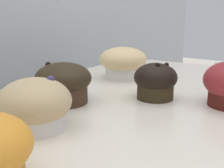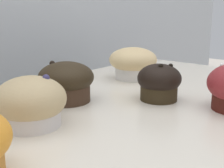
{
  "view_description": "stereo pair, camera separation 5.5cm",
  "coord_description": "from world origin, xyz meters",
  "px_view_note": "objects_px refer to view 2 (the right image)",
  "views": [
    {
      "loc": [
        -0.47,
        -0.26,
        1.06
      ],
      "look_at": [
        -0.02,
        0.05,
        0.93
      ],
      "focal_mm": 50.0,
      "sensor_mm": 36.0,
      "label": 1
    },
    {
      "loc": [
        -0.43,
        -0.3,
        1.06
      ],
      "look_at": [
        -0.02,
        0.05,
        0.93
      ],
      "focal_mm": 50.0,
      "sensor_mm": 36.0,
      "label": 2
    }
  ],
  "objects_px": {
    "muffin_back_left": "(133,62)",
    "muffin_back_center": "(31,103)",
    "muffin_front_left": "(159,82)",
    "muffin_front_right": "(66,82)"
  },
  "relations": [
    {
      "from": "muffin_back_left",
      "to": "muffin_front_left",
      "type": "xyz_separation_m",
      "value": [
        -0.12,
        -0.15,
        -0.01
      ]
    },
    {
      "from": "muffin_back_left",
      "to": "muffin_front_left",
      "type": "bearing_deg",
      "value": -128.4
    },
    {
      "from": "muffin_front_right",
      "to": "muffin_front_left",
      "type": "bearing_deg",
      "value": -47.21
    },
    {
      "from": "muffin_back_left",
      "to": "muffin_back_center",
      "type": "distance_m",
      "value": 0.37
    },
    {
      "from": "muffin_front_left",
      "to": "muffin_front_right",
      "type": "relative_size",
      "value": 0.8
    },
    {
      "from": "muffin_front_left",
      "to": "muffin_back_center",
      "type": "distance_m",
      "value": 0.26
    },
    {
      "from": "muffin_back_left",
      "to": "muffin_front_right",
      "type": "height_order",
      "value": "muffin_back_left"
    },
    {
      "from": "muffin_back_left",
      "to": "muffin_back_center",
      "type": "relative_size",
      "value": 1.11
    },
    {
      "from": "muffin_back_center",
      "to": "muffin_back_left",
      "type": "bearing_deg",
      "value": 11.92
    },
    {
      "from": "muffin_front_right",
      "to": "muffin_back_center",
      "type": "xyz_separation_m",
      "value": [
        -0.12,
        -0.06,
        -0.0
      ]
    }
  ]
}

